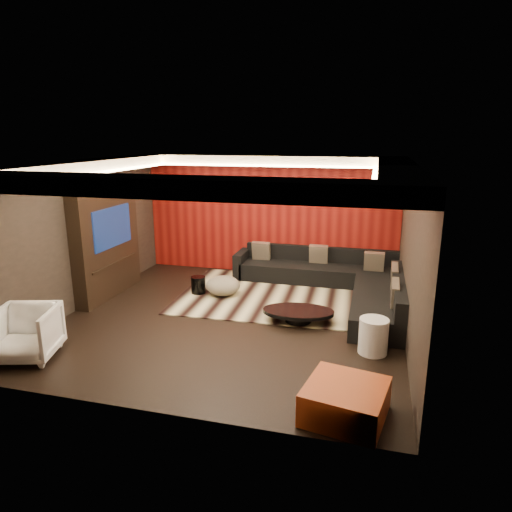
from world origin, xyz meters
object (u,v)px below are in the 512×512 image
(coffee_table, at_px, (298,316))
(sectional_sofa, at_px, (337,282))
(armchair, at_px, (26,333))
(white_side_table, at_px, (373,336))
(orange_ottoman, at_px, (345,401))
(drum_stool, at_px, (198,285))

(coffee_table, distance_m, sectional_sofa, 1.80)
(armchair, bearing_deg, white_side_table, 0.39)
(coffee_table, relative_size, white_side_table, 2.29)
(armchair, xyz_separation_m, sectional_sofa, (4.23, 4.07, -0.13))
(white_side_table, relative_size, orange_ottoman, 0.61)
(orange_ottoman, height_order, armchair, armchair)
(drum_stool, xyz_separation_m, white_side_table, (3.59, -1.84, 0.08))
(coffee_table, xyz_separation_m, white_side_table, (1.30, -0.88, 0.15))
(white_side_table, bearing_deg, sectional_sofa, 106.44)
(white_side_table, relative_size, sectional_sofa, 0.15)
(coffee_table, xyz_separation_m, sectional_sofa, (0.54, 1.72, 0.14))
(coffee_table, distance_m, drum_stool, 2.48)
(coffee_table, relative_size, sectional_sofa, 0.35)
(coffee_table, bearing_deg, drum_stool, 157.24)
(orange_ottoman, bearing_deg, sectional_sofa, 96.15)
(drum_stool, relative_size, sectional_sofa, 0.10)
(orange_ottoman, relative_size, sectional_sofa, 0.25)
(drum_stool, bearing_deg, armchair, -113.09)
(sectional_sofa, bearing_deg, orange_ottoman, -83.85)
(coffee_table, height_order, drum_stool, drum_stool)
(coffee_table, xyz_separation_m, drum_stool, (-2.28, 0.96, 0.07))
(armchair, bearing_deg, orange_ottoman, -19.64)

